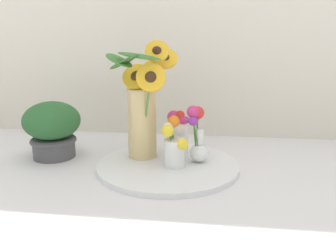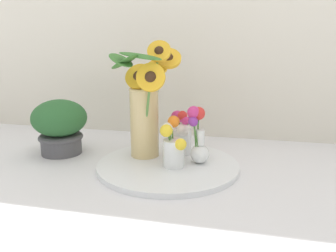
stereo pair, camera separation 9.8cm
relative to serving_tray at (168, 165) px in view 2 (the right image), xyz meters
name	(u,v)px [view 2 (the right image)]	position (x,y,z in m)	size (l,w,h in m)	color
ground_plane	(170,174)	(0.02, -0.05, -0.01)	(6.00, 6.00, 0.00)	silver
serving_tray	(168,165)	(0.00, 0.00, 0.00)	(0.43, 0.43, 0.02)	silver
mason_jar_sunflowers	(145,106)	(-0.09, 0.05, 0.17)	(0.24, 0.21, 0.37)	#D1B77A
vase_small_center	(173,146)	(0.02, -0.02, 0.07)	(0.08, 0.08, 0.15)	white
vase_bulb_right	(198,137)	(0.09, 0.02, 0.09)	(0.07, 0.06, 0.18)	white
vase_small_back	(182,133)	(0.02, 0.10, 0.08)	(0.08, 0.09, 0.15)	white
potted_plant	(60,125)	(-0.39, 0.05, 0.09)	(0.19, 0.19, 0.19)	#4C4C51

